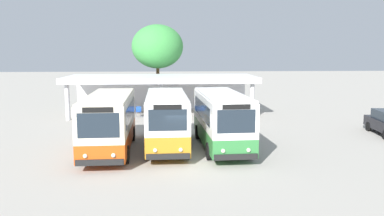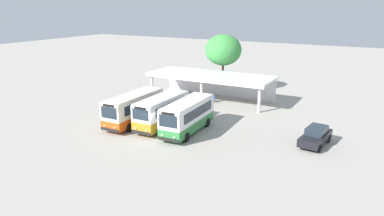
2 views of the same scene
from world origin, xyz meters
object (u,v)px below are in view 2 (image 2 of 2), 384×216
object	(u,v)px
waiting_chair_end_by_column	(193,96)
waiting_chair_middle_seat	(203,97)
city_bus_middle_cream	(188,115)
city_bus_second_in_row	(162,110)
waiting_chair_fourth_seat	(208,98)
parked_car_flank	(316,136)
city_bus_nearest_orange	(134,107)
waiting_chair_fifth_seat	(213,98)
waiting_chair_second_from_end	(198,96)

from	to	relation	value
waiting_chair_end_by_column	waiting_chair_middle_seat	distance (m)	1.45
waiting_chair_middle_seat	city_bus_middle_cream	bearing A→B (deg)	-69.94
city_bus_middle_cream	waiting_chair_end_by_column	xyz separation A→B (m)	(-5.55, 11.14, -1.23)
city_bus_middle_cream	waiting_chair_end_by_column	world-z (taller)	city_bus_middle_cream
city_bus_second_in_row	waiting_chair_middle_seat	bearing A→B (deg)	95.12
city_bus_second_in_row	waiting_chair_middle_seat	distance (m)	11.15
city_bus_second_in_row	waiting_chair_fourth_seat	distance (m)	11.06
parked_car_flank	waiting_chair_middle_seat	distance (m)	17.87
city_bus_nearest_orange	parked_car_flank	world-z (taller)	city_bus_nearest_orange
city_bus_nearest_orange	city_bus_second_in_row	xyz separation A→B (m)	(3.12, 0.58, -0.01)
city_bus_nearest_orange	waiting_chair_fourth_seat	bearing A→B (deg)	76.16
city_bus_middle_cream	parked_car_flank	size ratio (longest dim) A/B	1.69
waiting_chair_end_by_column	waiting_chair_fourth_seat	distance (m)	2.17
city_bus_second_in_row	waiting_chair_end_by_column	world-z (taller)	city_bus_second_in_row
parked_car_flank	waiting_chair_fifth_seat	distance (m)	16.62
waiting_chair_end_by_column	parked_car_flank	bearing A→B (deg)	-26.20
waiting_chair_second_from_end	parked_car_flank	bearing A→B (deg)	-27.41
waiting_chair_fourth_seat	city_bus_second_in_row	bearing A→B (deg)	-88.62
parked_car_flank	waiting_chair_second_from_end	world-z (taller)	parked_car_flank
city_bus_middle_cream	waiting_chair_second_from_end	xyz separation A→B (m)	(-4.83, 11.22, -1.23)
waiting_chair_fourth_seat	waiting_chair_fifth_seat	world-z (taller)	same
parked_car_flank	waiting_chair_second_from_end	xyz separation A→B (m)	(-16.42, 8.52, -0.31)
waiting_chair_end_by_column	city_bus_second_in_row	bearing A→B (deg)	-77.46
waiting_chair_end_by_column	waiting_chair_middle_seat	xyz separation A→B (m)	(1.45, 0.10, 0.00)
waiting_chair_fifth_seat	city_bus_second_in_row	bearing A→B (deg)	-92.37
waiting_chair_fifth_seat	waiting_chair_fourth_seat	bearing A→B (deg)	-175.81
waiting_chair_second_from_end	waiting_chair_fourth_seat	xyz separation A→B (m)	(1.45, -0.03, 0.00)
city_bus_second_in_row	waiting_chair_second_from_end	size ratio (longest dim) A/B	8.81
city_bus_second_in_row	waiting_chair_middle_seat	xyz separation A→B (m)	(-0.99, 11.04, -1.22)
city_bus_middle_cream	waiting_chair_fifth_seat	distance (m)	11.62
city_bus_nearest_orange	waiting_chair_end_by_column	bearing A→B (deg)	86.61
parked_car_flank	waiting_chair_fifth_seat	size ratio (longest dim) A/B	5.37
city_bus_second_in_row	waiting_chair_end_by_column	bearing A→B (deg)	102.54
city_bus_nearest_orange	waiting_chair_end_by_column	size ratio (longest dim) A/B	9.37
waiting_chair_second_from_end	waiting_chair_middle_seat	xyz separation A→B (m)	(0.72, 0.02, 0.00)
city_bus_middle_cream	parked_car_flank	world-z (taller)	city_bus_middle_cream
city_bus_nearest_orange	waiting_chair_middle_seat	world-z (taller)	city_bus_nearest_orange
waiting_chair_middle_seat	waiting_chair_fourth_seat	xyz separation A→B (m)	(0.72, -0.05, 0.00)
parked_car_flank	waiting_chair_fourth_seat	xyz separation A→B (m)	(-14.98, 8.48, -0.31)
city_bus_second_in_row	city_bus_middle_cream	size ratio (longest dim) A/B	0.97
waiting_chair_middle_seat	waiting_chair_second_from_end	bearing A→B (deg)	-178.61
parked_car_flank	waiting_chair_middle_seat	world-z (taller)	parked_car_flank
waiting_chair_end_by_column	city_bus_nearest_orange	bearing A→B (deg)	-93.39
city_bus_second_in_row	waiting_chair_middle_seat	size ratio (longest dim) A/B	8.81
city_bus_middle_cream	waiting_chair_end_by_column	bearing A→B (deg)	116.48
city_bus_second_in_row	city_bus_middle_cream	distance (m)	3.12
city_bus_nearest_orange	city_bus_second_in_row	size ratio (longest dim) A/B	1.06
parked_car_flank	waiting_chair_second_from_end	distance (m)	18.50
parked_car_flank	waiting_chair_fourth_seat	size ratio (longest dim) A/B	5.37
parked_car_flank	waiting_chair_middle_seat	size ratio (longest dim) A/B	5.37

